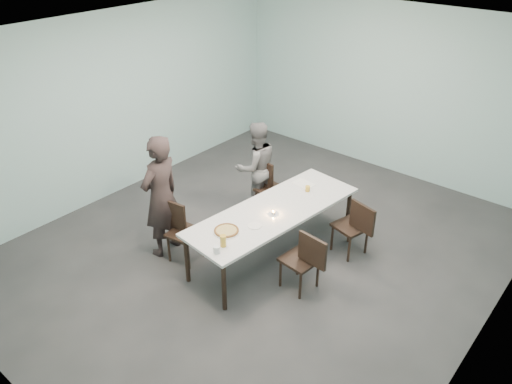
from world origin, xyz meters
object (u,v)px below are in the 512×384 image
Objects in this scene: table at (274,213)px; chair_near_left at (180,227)px; side_plate at (255,226)px; water_tumbler at (217,249)px; diner_far at (256,167)px; amber_tumbler at (308,189)px; chair_near_right at (305,258)px; pizza at (226,231)px; chair_far_left at (268,184)px; diner_near at (161,197)px; tealight at (273,213)px; chair_far_right at (355,225)px; beer_glass at (223,241)px.

table is 1.30m from chair_near_left.
side_plate is 0.72m from water_tumbler.
diner_far is 18.63× the size of amber_tumbler.
table is 3.08× the size of chair_near_right.
water_tumbler is (0.21, -0.39, 0.03)m from pizza.
chair_far_left is 0.49× the size of diner_near.
chair_near_left and chair_near_right have the same top height.
chair_near_right is 0.58× the size of diner_far.
table is at bearing -17.73° from chair_near_right.
tealight is (0.07, -0.09, 0.08)m from table.
chair_far_right reaches higher than amber_tumbler.
tealight is (0.20, 0.71, 0.00)m from pizza.
side_plate is 2.00× the size of water_tumbler.
chair_far_left is 5.80× the size of beer_glass.
chair_near_left is at bearing 91.68° from diner_near.
chair_far_right is at bearing 46.15° from tealight.
tealight is 0.70× the size of amber_tumbler.
pizza is 0.44m from water_tumbler.
diner_near reaches higher than side_plate.
beer_glass is at bearing -90.42° from amber_tumbler.
chair_far_right is at bearing 57.13° from pizza.
diner_near is (-1.25, -0.90, 0.20)m from table.
amber_tumbler is at bearing 82.92° from pizza.
chair_near_left is 2.56× the size of pizza.
chair_near_right is at bearing -23.46° from table.
side_plate is 3.21× the size of tealight.
chair_far_left is 0.58× the size of diner_far.
chair_far_left reaches higher than amber_tumbler.
table is at bearing 125.27° from tealight.
table is at bearing 93.57° from water_tumbler.
diner_far is at bearing -168.89° from chair_far_left.
diner_far is 2.31m from water_tumbler.
diner_far is at bearing 129.27° from side_plate.
chair_near_left is at bearing 24.28° from diner_far.
pizza is at bearing 117.63° from water_tumbler.
tealight is at bearing -13.10° from chair_near_right.
water_tumbler is at bearing -60.83° from chair_far_left.
diner_near reaches higher than beer_glass.
chair_far_right is at bearing 65.36° from beer_glass.
side_plate is 1.19m from amber_tumbler.
diner_far is 16.56× the size of water_tumbler.
diner_far is 1.43m from tealight.
water_tumbler is at bearing 50.28° from diner_far.
beer_glass is 2.68× the size of tealight.
chair_near_right is (1.71, 0.53, 0.00)m from chair_near_left.
diner_near is at bearing 167.42° from water_tumbler.
chair_near_left is at bearing -158.77° from side_plate.
chair_near_right reaches higher than pizza.
chair_far_left is (-0.78, 0.86, -0.19)m from table.
diner_near is (-0.30, -0.03, 0.39)m from chair_near_left.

